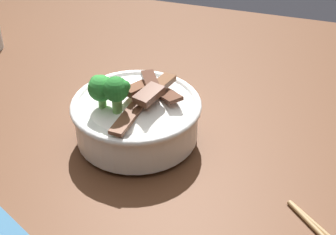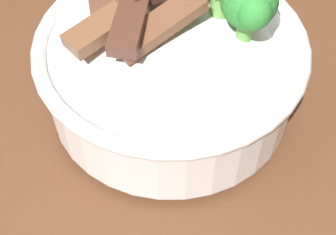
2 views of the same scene
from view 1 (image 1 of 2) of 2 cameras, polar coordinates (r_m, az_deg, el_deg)
The scene contains 2 objects.
dining_table at distance 1.01m, azimuth -1.02°, elevation -5.36°, with size 1.24×1.00×0.77m.
rice_bowl at distance 0.83m, azimuth -3.66°, elevation 0.39°, with size 0.22×0.22×0.14m.
Camera 1 is at (0.25, -0.73, 1.30)m, focal length 54.08 mm.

